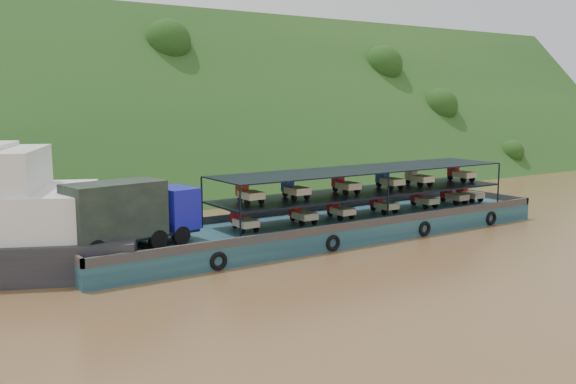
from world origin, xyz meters
TOP-DOWN VIEW (x-y plane):
  - ground at (0.00, 0.00)m, footprint 160.00×160.00m
  - hillside at (0.00, 36.00)m, footprint 140.00×39.60m
  - cargo_barge at (-1.48, 1.69)m, footprint 35.05×7.18m

SIDE VIEW (x-z plane):
  - ground at x=0.00m, z-range 0.00..0.00m
  - hillside at x=0.00m, z-range -19.80..19.80m
  - cargo_barge at x=-1.48m, z-range -1.24..3.75m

